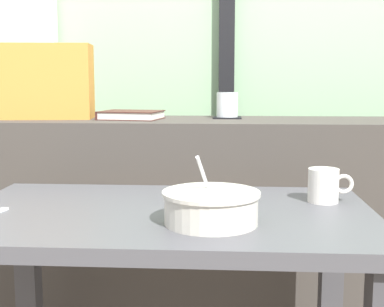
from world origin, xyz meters
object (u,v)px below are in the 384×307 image
Objects in this scene: juice_glass at (227,106)px; soup_bowl at (211,208)px; coaster_square at (227,118)px; ceramic_mug at (324,185)px; throw_pillow at (46,82)px; closed_book at (131,115)px; breakfast_table at (167,267)px.

soup_bowl is (-0.03, -0.79, -0.18)m from juice_glass.
coaster_square is 0.88× the size of ceramic_mug.
coaster_square is 1.14× the size of juice_glass.
throw_pillow is at bearing 149.71° from ceramic_mug.
soup_bowl is (0.60, -0.73, -0.26)m from throw_pillow.
closed_book is (-0.34, -0.07, -0.03)m from juice_glass.
soup_bowl is at bearing -67.41° from closed_book.
soup_bowl is 0.35m from ceramic_mug.
juice_glass is 0.65m from ceramic_mug.
coaster_square is at bearing 5.36° from throw_pillow.
throw_pillow is at bearing 128.45° from breakfast_table.
soup_bowl is at bearing -45.31° from breakfast_table.
juice_glass is at bearing 113.00° from ceramic_mug.
ceramic_mug is at bearing 15.87° from breakfast_table.
throw_pillow reaches higher than ceramic_mug.
juice_glass is 0.81m from soup_bowl.
closed_book is at bearing -1.18° from throw_pillow.
juice_glass is at bearing 87.57° from soup_bowl.
throw_pillow reaches higher than coaster_square.
breakfast_table is at bearing -101.70° from juice_glass.
coaster_square is 0.31× the size of throw_pillow.
breakfast_table is 8.64× the size of ceramic_mug.
ceramic_mug is at bearing 38.25° from soup_bowl.
closed_book is 2.01× the size of ceramic_mug.
closed_book is (-0.19, 0.62, 0.32)m from breakfast_table.
closed_book reaches higher than soup_bowl.
soup_bowl is (0.30, -0.73, -0.15)m from closed_book.
coaster_square is at bearing 11.10° from closed_book.
breakfast_table is 0.78m from juice_glass.
juice_glass reaches higher than closed_book.
ceramic_mug is at bearing -67.00° from juice_glass.
soup_bowl is at bearing -92.43° from juice_glass.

